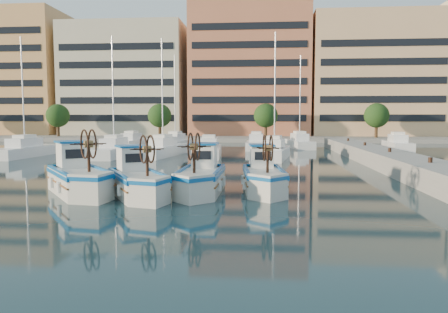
{
  "coord_description": "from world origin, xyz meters",
  "views": [
    {
      "loc": [
        3.37,
        -19.78,
        3.72
      ],
      "look_at": [
        1.17,
        5.55,
        1.5
      ],
      "focal_mm": 35.0,
      "sensor_mm": 36.0,
      "label": 1
    }
  ],
  "objects_px": {
    "fishing_boat_c": "(201,176)",
    "fishing_boat_d": "(263,175)",
    "fishing_boat_a": "(78,176)",
    "fishing_boat_b": "(137,179)"
  },
  "relations": [
    {
      "from": "fishing_boat_c",
      "to": "fishing_boat_a",
      "type": "bearing_deg",
      "value": -171.38
    },
    {
      "from": "fishing_boat_c",
      "to": "fishing_boat_d",
      "type": "height_order",
      "value": "fishing_boat_c"
    },
    {
      "from": "fishing_boat_b",
      "to": "fishing_boat_c",
      "type": "xyz_separation_m",
      "value": [
        2.95,
        1.29,
        0.02
      ]
    },
    {
      "from": "fishing_boat_b",
      "to": "fishing_boat_c",
      "type": "relative_size",
      "value": 1.0
    },
    {
      "from": "fishing_boat_a",
      "to": "fishing_boat_b",
      "type": "relative_size",
      "value": 1.06
    },
    {
      "from": "fishing_boat_c",
      "to": "fishing_boat_d",
      "type": "bearing_deg",
      "value": 13.25
    },
    {
      "from": "fishing_boat_a",
      "to": "fishing_boat_d",
      "type": "xyz_separation_m",
      "value": [
        9.16,
        1.53,
        -0.08
      ]
    },
    {
      "from": "fishing_boat_b",
      "to": "fishing_boat_d",
      "type": "distance_m",
      "value": 6.37
    },
    {
      "from": "fishing_boat_a",
      "to": "fishing_boat_b",
      "type": "distance_m",
      "value": 3.14
    },
    {
      "from": "fishing_boat_c",
      "to": "fishing_boat_d",
      "type": "distance_m",
      "value": 3.19
    }
  ]
}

